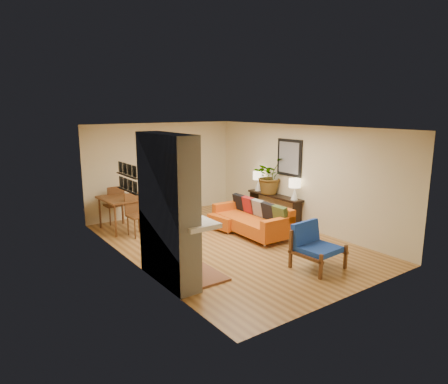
{
  "coord_description": "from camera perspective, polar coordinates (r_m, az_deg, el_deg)",
  "views": [
    {
      "loc": [
        -5.11,
        -6.95,
        3.01
      ],
      "look_at": [
        0.0,
        0.2,
        1.15
      ],
      "focal_mm": 32.0,
      "sensor_mm": 36.0,
      "label": 1
    }
  ],
  "objects": [
    {
      "name": "ottoman",
      "position": [
        10.1,
        0.61,
        -4.07
      ],
      "size": [
        0.87,
        0.87,
        0.39
      ],
      "color": "silver",
      "rests_on": "ground"
    },
    {
      "name": "room_shell",
      "position": [
        11.3,
        -4.69,
        2.89
      ],
      "size": [
        6.5,
        6.5,
        6.5
      ],
      "color": "#B68546",
      "rests_on": "ground"
    },
    {
      "name": "blue_chair",
      "position": [
        7.89,
        12.68,
        -7.18
      ],
      "size": [
        0.88,
        0.86,
        0.86
      ],
      "color": "brown",
      "rests_on": "ground"
    },
    {
      "name": "console_table",
      "position": [
        10.81,
        7.22,
        -1.15
      ],
      "size": [
        0.34,
        1.85,
        0.72
      ],
      "color": "black",
      "rests_on": "ground"
    },
    {
      "name": "dining_table",
      "position": [
        10.28,
        -14.42,
        -1.63
      ],
      "size": [
        0.86,
        1.9,
        1.01
      ],
      "color": "brown",
      "rests_on": "ground"
    },
    {
      "name": "lamp_near",
      "position": [
        10.2,
        10.06,
        0.76
      ],
      "size": [
        0.3,
        0.3,
        0.54
      ],
      "color": "white",
      "rests_on": "console_table"
    },
    {
      "name": "fireplace",
      "position": [
        6.94,
        -7.72,
        -2.92
      ],
      "size": [
        1.09,
        1.68,
        2.6
      ],
      "color": "white",
      "rests_on": "ground"
    },
    {
      "name": "houseplant",
      "position": [
        10.84,
        6.5,
        2.37
      ],
      "size": [
        1.08,
        1.0,
        0.99
      ],
      "primitive_type": "imported",
      "rotation": [
        0.0,
        0.0,
        0.29
      ],
      "color": "#1E5919",
      "rests_on": "console_table"
    },
    {
      "name": "sofa",
      "position": [
        9.76,
        4.29,
        -3.83
      ],
      "size": [
        0.94,
        2.12,
        0.83
      ],
      "color": "silver",
      "rests_on": "ground"
    },
    {
      "name": "lamp_far",
      "position": [
        11.22,
        4.91,
        1.9
      ],
      "size": [
        0.3,
        0.3,
        0.54
      ],
      "color": "white",
      "rests_on": "console_table"
    }
  ]
}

